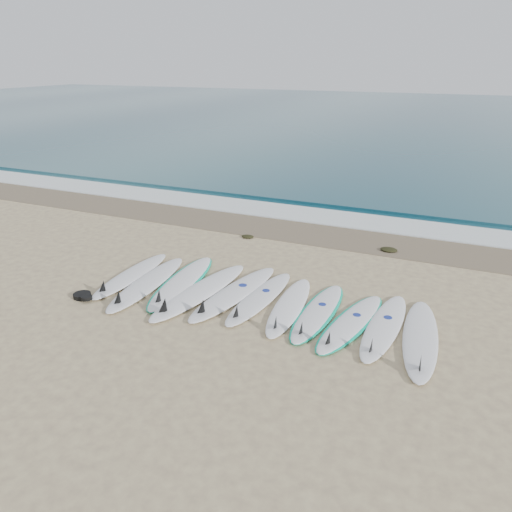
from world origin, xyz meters
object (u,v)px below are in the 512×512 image
at_px(surfboard_5, 259,298).
at_px(surfboard_0, 130,276).
at_px(surfboard_10, 420,339).
at_px(leash_coil, 83,296).

bearing_deg(surfboard_5, surfboard_0, -174.45).
distance_m(surfboard_5, surfboard_10, 2.89).
bearing_deg(surfboard_10, surfboard_0, 172.43).
xyz_separation_m(surfboard_0, leash_coil, (-0.22, -1.09, -0.01)).
bearing_deg(leash_coil, surfboard_10, 8.99).
xyz_separation_m(surfboard_0, surfboard_5, (2.79, 0.12, -0.00)).
relative_size(surfboard_5, leash_coil, 5.39).
height_order(surfboard_0, leash_coil, surfboard_0).
distance_m(surfboard_0, surfboard_5, 2.79).
xyz_separation_m(surfboard_5, leash_coil, (-3.01, -1.21, -0.01)).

